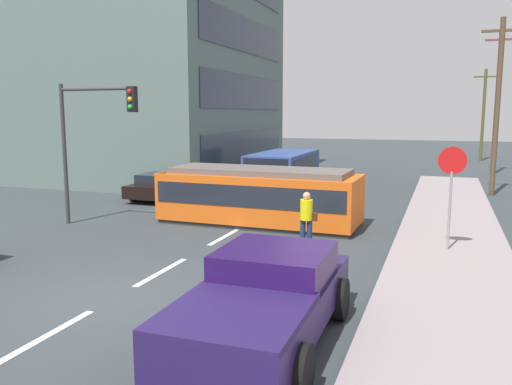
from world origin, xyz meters
TOP-DOWN VIEW (x-y plane):
  - ground_plane at (0.00, 10.00)m, footprint 120.00×120.00m
  - sidewalk_curb_right at (6.80, 6.00)m, footprint 3.20×36.00m
  - lane_stripe_0 at (0.00, -2.00)m, footprint 0.16×2.40m
  - lane_stripe_1 at (0.00, 2.00)m, footprint 0.16×2.40m
  - lane_stripe_2 at (0.00, 6.00)m, footprint 0.16×2.40m
  - lane_stripe_3 at (0.00, 14.21)m, footprint 0.16×2.40m
  - lane_stripe_4 at (0.00, 20.21)m, footprint 0.16×2.40m
  - corner_building at (-13.10, 19.78)m, footprint 17.17×14.54m
  - streetcar_tram at (0.38, 8.21)m, footprint 7.08×2.68m
  - city_bus at (-1.46, 17.14)m, footprint 2.57×5.92m
  - pedestrian_crossing at (2.81, 5.48)m, footprint 0.51×0.36m
  - pickup_truck_parked at (3.75, -0.94)m, footprint 2.32×5.02m
  - parked_sedan_mid at (-5.63, 12.17)m, footprint 2.09×4.60m
  - parked_sedan_far at (-4.92, 17.94)m, footprint 2.12×4.30m
  - parked_sedan_furthest at (-5.10, 23.91)m, footprint 2.17×4.42m
  - stop_sign at (6.71, 6.21)m, footprint 0.76×0.07m
  - traffic_light_mast at (-4.88, 5.93)m, footprint 3.06×0.33m
  - utility_pole_mid at (8.70, 18.03)m, footprint 1.80×0.24m
  - utility_pole_far at (9.39, 27.24)m, footprint 1.80×0.24m
  - utility_pole_distant at (9.29, 37.67)m, footprint 1.80×0.24m

SIDE VIEW (x-z plane):
  - ground_plane at x=0.00m, z-range 0.00..0.00m
  - lane_stripe_0 at x=0.00m, z-range 0.00..0.01m
  - lane_stripe_1 at x=0.00m, z-range 0.00..0.01m
  - lane_stripe_2 at x=0.00m, z-range 0.00..0.01m
  - lane_stripe_3 at x=0.00m, z-range 0.00..0.01m
  - lane_stripe_4 at x=0.00m, z-range 0.00..0.01m
  - sidewalk_curb_right at x=6.80m, z-range 0.00..0.14m
  - parked_sedan_far at x=-4.92m, z-range 0.03..1.22m
  - parked_sedan_furthest at x=-5.10m, z-range 0.03..1.22m
  - parked_sedan_mid at x=-5.63m, z-range 0.03..1.22m
  - pickup_truck_parked at x=3.75m, z-range 0.02..1.57m
  - pedestrian_crossing at x=2.81m, z-range 0.11..1.78m
  - streetcar_tram at x=0.38m, z-range 0.03..2.04m
  - city_bus at x=-1.46m, z-range 0.14..2.02m
  - stop_sign at x=6.71m, z-range 0.75..3.63m
  - traffic_light_mast at x=-4.88m, z-range 1.01..5.93m
  - utility_pole_distant at x=9.29m, z-range 0.18..7.59m
  - utility_pole_mid at x=8.70m, z-range 0.18..8.44m
  - utility_pole_far at x=9.39m, z-range 0.19..9.17m
  - corner_building at x=-13.10m, z-range 0.00..12.80m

